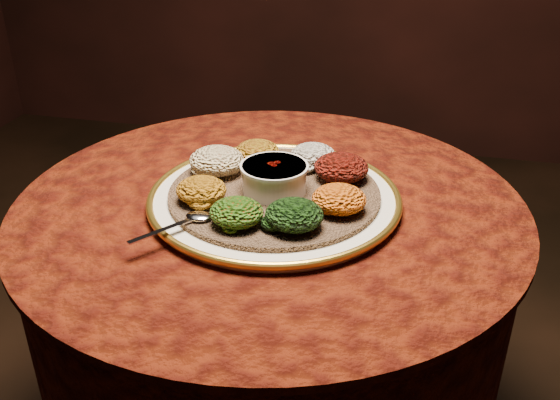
# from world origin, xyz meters

# --- Properties ---
(table) EXTENTS (0.96, 0.96, 0.73)m
(table) POSITION_xyz_m (0.00, 0.00, 0.55)
(table) COLOR black
(table) RESTS_ON ground
(platter) EXTENTS (0.47, 0.47, 0.02)m
(platter) POSITION_xyz_m (0.01, -0.01, 0.75)
(platter) COLOR beige
(platter) RESTS_ON table
(injera) EXTENTS (0.40, 0.40, 0.01)m
(injera) POSITION_xyz_m (0.01, -0.01, 0.76)
(injera) COLOR #896344
(injera) RESTS_ON platter
(stew_bowl) EXTENTS (0.12, 0.12, 0.05)m
(stew_bowl) POSITION_xyz_m (0.01, -0.01, 0.79)
(stew_bowl) COLOR silver
(stew_bowl) RESTS_ON injera
(spoon) EXTENTS (0.11, 0.13, 0.01)m
(spoon) POSITION_xyz_m (-0.09, -0.15, 0.77)
(spoon) COLOR silver
(spoon) RESTS_ON injera
(portion_ayib) EXTENTS (0.09, 0.09, 0.04)m
(portion_ayib) POSITION_xyz_m (0.06, 0.11, 0.78)
(portion_ayib) COLOR beige
(portion_ayib) RESTS_ON injera
(portion_kitfo) EXTENTS (0.10, 0.10, 0.05)m
(portion_kitfo) POSITION_xyz_m (0.13, 0.06, 0.79)
(portion_kitfo) COLOR black
(portion_kitfo) RESTS_ON injera
(portion_tikil) EXTENTS (0.09, 0.09, 0.05)m
(portion_tikil) POSITION_xyz_m (0.14, -0.06, 0.78)
(portion_tikil) COLOR #BB710F
(portion_tikil) RESTS_ON injera
(portion_gomen) EXTENTS (0.10, 0.09, 0.05)m
(portion_gomen) POSITION_xyz_m (0.08, -0.13, 0.79)
(portion_gomen) COLOR black
(portion_gomen) RESTS_ON injera
(portion_mixveg) EXTENTS (0.09, 0.09, 0.04)m
(portion_mixveg) POSITION_xyz_m (-0.02, -0.14, 0.78)
(portion_mixveg) COLOR #9E220A
(portion_mixveg) RESTS_ON injera
(portion_kik) EXTENTS (0.09, 0.09, 0.04)m
(portion_kik) POSITION_xyz_m (-0.10, -0.08, 0.78)
(portion_kik) COLOR #A3640E
(portion_kik) RESTS_ON injera
(portion_timatim) EXTENTS (0.11, 0.10, 0.05)m
(portion_timatim) POSITION_xyz_m (-0.11, 0.03, 0.79)
(portion_timatim) COLOR maroon
(portion_timatim) RESTS_ON injera
(portion_shiro) EXTENTS (0.09, 0.08, 0.04)m
(portion_shiro) POSITION_xyz_m (-0.05, 0.11, 0.78)
(portion_shiro) COLOR #926811
(portion_shiro) RESTS_ON injera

